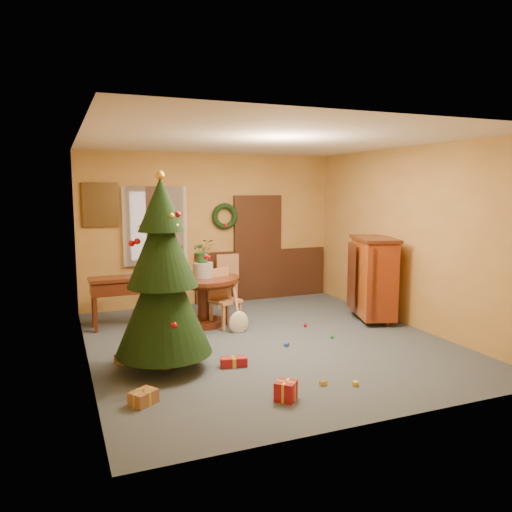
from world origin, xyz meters
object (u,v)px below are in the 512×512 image
writing_desk (119,290)px  sideboard (374,276)px  christmas_tree (163,278)px  dining_table (203,292)px  chair_near (222,296)px

writing_desk → sideboard: sideboard is taller
writing_desk → sideboard: bearing=-15.8°
christmas_tree → sideboard: christmas_tree is taller
christmas_tree → writing_desk: size_ratio=2.61×
christmas_tree → sideboard: (3.78, 1.01, -0.40)m
christmas_tree → writing_desk: christmas_tree is taller
dining_table → christmas_tree: bearing=-120.0°
dining_table → writing_desk: (-1.28, 0.42, 0.06)m
dining_table → writing_desk: size_ratio=1.26×
chair_near → dining_table: bearing=150.6°
sideboard → christmas_tree: bearing=-165.1°
sideboard → chair_near: bearing=167.0°
christmas_tree → writing_desk: 2.24m
christmas_tree → writing_desk: (-0.28, 2.16, -0.54)m
chair_near → christmas_tree: size_ratio=0.39×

